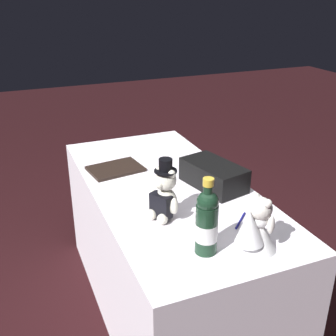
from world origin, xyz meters
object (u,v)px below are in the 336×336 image
object	(u,v)px
gift_case_black	(213,175)
guestbook	(116,169)
teddy_bear_groom	(164,195)
champagne_bottle	(207,222)
signing_pen	(241,220)
teddy_bear_bride	(256,227)

from	to	relation	value
gift_case_black	guestbook	bearing A→B (deg)	-133.25
teddy_bear_groom	champagne_bottle	world-z (taller)	champagne_bottle
teddy_bear_groom	signing_pen	world-z (taller)	teddy_bear_groom
champagne_bottle	guestbook	xyz separation A→B (m)	(-0.87, -0.11, -0.12)
teddy_bear_groom	guestbook	distance (m)	0.59
champagne_bottle	signing_pen	distance (m)	0.31
teddy_bear_bride	champagne_bottle	size ratio (longest dim) A/B	0.74
gift_case_black	teddy_bear_groom	bearing A→B (deg)	-60.64
signing_pen	gift_case_black	size ratio (longest dim) A/B	0.31
champagne_bottle	guestbook	distance (m)	0.89
teddy_bear_bride	signing_pen	xyz separation A→B (m)	(-0.20, 0.06, -0.10)
teddy_bear_bride	gift_case_black	distance (m)	0.57
teddy_bear_groom	gift_case_black	xyz separation A→B (m)	(-0.19, 0.35, -0.05)
teddy_bear_groom	teddy_bear_bride	size ratio (longest dim) A/B	1.20
teddy_bear_groom	guestbook	world-z (taller)	teddy_bear_groom
champagne_bottle	signing_pen	bearing A→B (deg)	120.25
champagne_bottle	signing_pen	world-z (taller)	champagne_bottle
teddy_bear_bride	champagne_bottle	bearing A→B (deg)	-108.46
teddy_bear_groom	gift_case_black	bearing A→B (deg)	119.36
champagne_bottle	signing_pen	size ratio (longest dim) A/B	2.73
teddy_bear_groom	teddy_bear_bride	bearing A→B (deg)	32.63
teddy_bear_groom	guestbook	bearing A→B (deg)	-174.08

